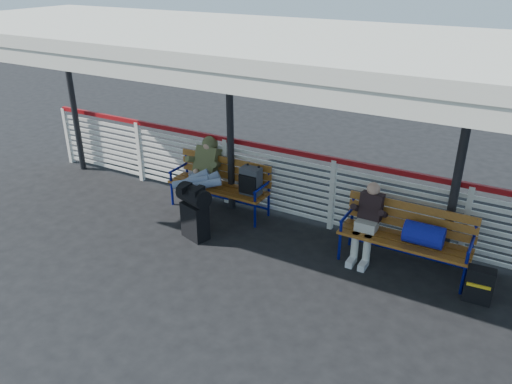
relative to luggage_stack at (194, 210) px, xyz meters
The scene contains 9 objects.
ground 1.89m from the luggage_stack, 18.36° to the right, with size 60.00×60.00×0.00m, color black.
fence 2.19m from the luggage_stack, 37.25° to the left, with size 12.08×0.08×1.24m.
canopy 3.11m from the luggage_stack, ahead, with size 12.60×3.60×3.16m.
luggage_stack is the anchor object (origin of this frame).
bench_left 1.04m from the luggage_stack, 89.48° to the left, with size 1.80×0.56×0.94m.
bench_right 3.25m from the luggage_stack, 13.78° to the left, with size 1.80×0.56×0.92m.
traveler_man 0.79m from the luggage_stack, 117.26° to the left, with size 0.93×1.61×0.77m.
companion_person 2.62m from the luggage_stack, 16.89° to the left, with size 0.32×0.66×1.15m.
suitcase_side 4.13m from the luggage_stack, ahead, with size 0.35×0.23×0.47m.
Camera 1 is at (2.48, -4.93, 3.98)m, focal length 35.00 mm.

